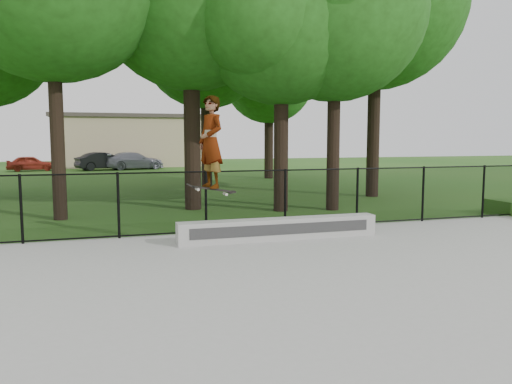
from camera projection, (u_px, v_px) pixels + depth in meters
ground at (435, 307)px, 6.86m from camera, size 100.00×100.00×0.00m
concrete_slab at (435, 305)px, 6.85m from camera, size 14.00×12.00×0.06m
grind_ledge at (280, 229)px, 11.12m from camera, size 4.58×0.40×0.48m
car_a at (31, 163)px, 35.66m from camera, size 3.36×1.69×1.11m
car_b at (104, 161)px, 36.73m from camera, size 3.87×2.52×1.31m
car_c at (134, 161)px, 37.60m from camera, size 4.42×2.80×1.29m
skater_airborne at (211, 143)px, 10.37m from camera, size 0.83×0.82×2.08m
chainlink_fence at (285, 199)px, 12.38m from camera, size 16.06×0.06×1.50m
tree_row at (224, 18)px, 18.31m from camera, size 20.75×18.46×11.10m
distant_building at (130, 140)px, 42.14m from camera, size 12.40×6.40×4.30m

